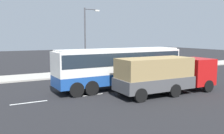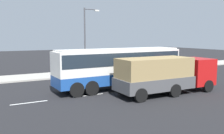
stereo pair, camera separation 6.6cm
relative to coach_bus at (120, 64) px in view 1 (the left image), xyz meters
name	(u,v)px [view 1 (the left image)]	position (x,y,z in m)	size (l,w,h in m)	color
ground_plane	(100,89)	(-1.66, 0.44, -2.08)	(120.00, 120.00, 0.00)	black
sidewalk_curb	(68,74)	(-1.66, 8.86, -2.00)	(80.00, 4.00, 0.15)	#A8A399
lane_centreline	(25,103)	(-7.95, -1.21, -2.08)	(25.77, 0.16, 0.01)	white
coach_bus	(120,64)	(0.00, 0.00, 0.00)	(11.28, 2.92, 3.35)	#1E4C9E
cargo_truck	(166,74)	(2.04, -3.48, -0.52)	(8.24, 2.75, 2.81)	red
car_blue_saloon	(185,67)	(10.88, 3.34, -1.26)	(4.62, 1.93, 1.55)	#194799
pedestrian_near_curb	(68,66)	(-1.85, 8.22, -0.97)	(0.32, 0.32, 1.67)	#38334C
pedestrian_at_crossing	(65,66)	(-2.07, 8.80, -0.97)	(0.32, 0.32, 1.67)	black
street_lamp	(87,37)	(0.08, 7.44, 2.25)	(1.79, 0.24, 7.31)	#47474C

